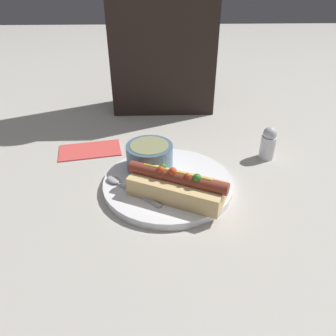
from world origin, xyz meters
The scene contains 8 objects.
ground_plane centered at (0.00, 0.00, 0.00)m, with size 4.00×4.00×0.00m, color #BCB7AD.
dinner_plate centered at (0.00, 0.00, 0.01)m, with size 0.26×0.26×0.02m.
hot_dog centered at (0.01, -0.05, 0.04)m, with size 0.19×0.14×0.06m.
soup_bowl centered at (-0.04, 0.05, 0.05)m, with size 0.10×0.10×0.06m.
spoon centered at (-0.09, -0.02, 0.02)m, with size 0.12×0.11×0.01m.
napkin centered at (-0.18, 0.16, 0.00)m, with size 0.16×0.11×0.01m.
salt_shaker centered at (0.23, 0.11, 0.04)m, with size 0.03×0.03×0.08m.
seated_diner centered at (0.00, 0.43, 0.25)m, with size 0.29×0.13×0.57m.
Camera 1 is at (-0.02, -0.54, 0.39)m, focal length 35.00 mm.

